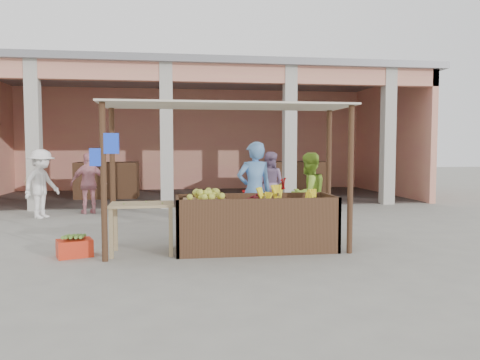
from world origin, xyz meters
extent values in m
plane|color=gray|center=(0.00, 0.00, 0.00)|extent=(60.00, 60.00, 0.00)
cube|color=tan|center=(0.00, 11.40, 2.00)|extent=(14.00, 0.20, 4.00)
cube|color=tan|center=(6.90, 8.50, 2.00)|extent=(0.20, 6.00, 4.00)
cube|color=tan|center=(0.00, 5.65, 3.75)|extent=(14.00, 0.30, 0.50)
cube|color=gray|center=(0.00, 8.50, 4.10)|extent=(14.40, 6.40, 0.20)
cube|color=#B8B2A9|center=(-4.50, 5.65, 2.00)|extent=(0.35, 0.35, 4.00)
cube|color=#B8B2A9|center=(-1.00, 5.65, 2.00)|extent=(0.35, 0.35, 4.00)
cube|color=#B8B2A9|center=(2.50, 5.65, 2.00)|extent=(0.35, 0.35, 4.00)
cube|color=#B8B2A9|center=(5.50, 5.65, 2.00)|extent=(0.35, 0.35, 4.00)
cube|color=#4D2F1F|center=(-3.00, 8.50, 0.60)|extent=(2.00, 1.20, 1.20)
cube|color=#4D2F1F|center=(3.50, 8.50, 0.60)|extent=(2.00, 1.20, 1.20)
cube|color=#4D2F1F|center=(0.50, 0.00, 0.40)|extent=(2.60, 0.95, 0.80)
cylinder|color=#4D2F1F|center=(-1.85, -0.45, 1.18)|extent=(0.09, 0.09, 2.35)
cylinder|color=#4D2F1F|center=(1.95, -0.45, 1.18)|extent=(0.09, 0.09, 2.35)
cylinder|color=#4D2F1F|center=(-1.85, 0.60, 1.18)|extent=(0.09, 0.09, 2.35)
cylinder|color=#4D2F1F|center=(1.95, 0.60, 1.18)|extent=(0.09, 0.09, 2.35)
cube|color=beige|center=(0.05, 0.08, 2.37)|extent=(4.00, 1.35, 0.03)
cube|color=blue|center=(-1.73, -0.45, 1.75)|extent=(0.22, 0.08, 0.30)
cube|color=blue|center=(-1.95, -0.45, 1.55)|extent=(0.18, 0.07, 0.26)
cube|color=tan|center=(-0.34, -0.03, 0.83)|extent=(0.68, 0.59, 0.06)
ellipsoid|color=gold|center=(-0.34, -0.03, 0.92)|extent=(0.58, 0.51, 0.13)
ellipsoid|color=maroon|center=(0.53, -0.02, 0.87)|extent=(0.47, 0.38, 0.15)
cube|color=tan|center=(-1.33, 0.00, 0.79)|extent=(1.01, 0.68, 0.04)
cube|color=tan|center=(-1.78, -0.28, 0.38)|extent=(0.06, 0.06, 0.77)
cube|color=tan|center=(-0.88, -0.28, 0.38)|extent=(0.06, 0.06, 0.77)
cube|color=tan|center=(-1.78, 0.28, 0.38)|extent=(0.06, 0.06, 0.77)
cube|color=tan|center=(-0.88, 0.28, 0.38)|extent=(0.06, 0.06, 0.77)
cube|color=red|center=(-2.36, -0.07, 0.13)|extent=(0.61, 0.52, 0.27)
ellipsoid|color=maroon|center=(2.67, 5.14, 0.28)|extent=(0.41, 0.41, 0.56)
ellipsoid|color=maroon|center=(2.99, 5.19, 0.28)|extent=(0.41, 0.41, 0.56)
imported|color=#598ED2|center=(0.63, 0.87, 0.96)|extent=(0.78, 0.62, 1.92)
imported|color=#93C435|center=(1.69, 0.99, 0.84)|extent=(0.93, 0.77, 1.68)
imported|color=#960808|center=(1.07, 2.60, 0.53)|extent=(1.39, 2.16, 1.07)
imported|color=white|center=(-3.95, 4.19, 0.89)|extent=(1.04, 1.28, 1.78)
imported|color=#D2828C|center=(-2.96, 4.78, 0.83)|extent=(1.10, 0.86, 1.66)
imported|color=#F2BA85|center=(-4.56, 5.64, 0.81)|extent=(0.75, 0.71, 1.61)
imported|color=slate|center=(1.54, 3.85, 0.87)|extent=(0.98, 0.82, 1.73)
camera|label=1|loc=(-0.84, -7.51, 1.69)|focal=35.00mm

